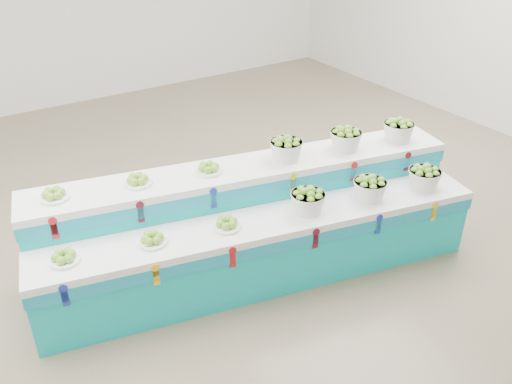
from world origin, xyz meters
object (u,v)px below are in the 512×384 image
Objects in this scene: basket_lower_left at (308,200)px; basket_upper_right at (398,130)px; display_stand at (256,224)px; plate_upper_mid at (138,180)px.

basket_upper_right reaches higher than basket_lower_left.
plate_upper_mid is (-0.96, 0.48, 0.56)m from display_stand.
basket_upper_right is at bearing -12.21° from plate_upper_mid.
plate_upper_mid is at bearing 167.79° from basket_upper_right.
basket_lower_left is at bearing -170.00° from basket_upper_right.
basket_upper_right is (1.37, 0.24, 0.30)m from basket_lower_left.
display_stand is at bearing -26.35° from plate_upper_mid.
display_stand is 0.59m from basket_lower_left.
basket_upper_right is at bearing 10.00° from basket_lower_left.
basket_lower_left is 1.57m from plate_upper_mid.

